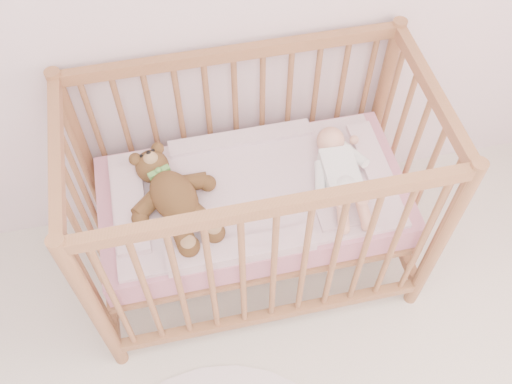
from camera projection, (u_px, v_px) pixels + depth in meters
name	position (u px, v px, depth m)	size (l,w,h in m)	color
crib	(253.00, 199.00, 2.30)	(1.36, 0.76, 1.00)	#A66A46
mattress	(253.00, 201.00, 2.31)	(1.22, 0.62, 0.13)	#CC7F91
blanket	(253.00, 191.00, 2.25)	(1.10, 0.58, 0.06)	pink
baby	(340.00, 168.00, 2.22)	(0.24, 0.51, 0.12)	white
teddy_bear	(174.00, 196.00, 2.13)	(0.37, 0.52, 0.14)	brown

